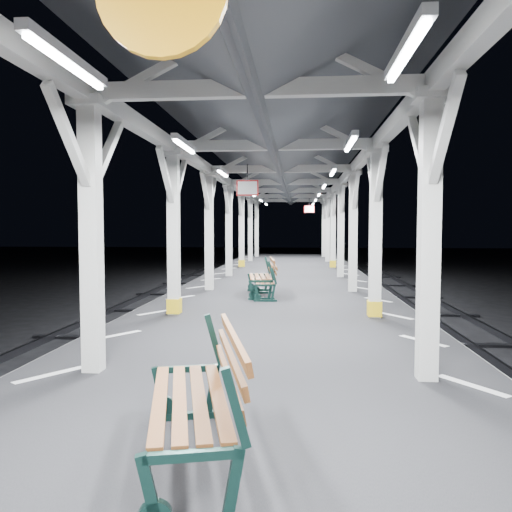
# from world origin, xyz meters

# --- Properties ---
(ground) EXTENTS (120.00, 120.00, 0.00)m
(ground) POSITION_xyz_m (0.00, 0.00, 0.00)
(ground) COLOR black
(ground) RESTS_ON ground
(platform) EXTENTS (6.00, 50.00, 1.00)m
(platform) POSITION_xyz_m (0.00, 0.00, 0.50)
(platform) COLOR black
(platform) RESTS_ON ground
(hazard_stripes_left) EXTENTS (1.00, 48.00, 0.01)m
(hazard_stripes_left) POSITION_xyz_m (-2.45, 0.00, 1.00)
(hazard_stripes_left) COLOR silver
(hazard_stripes_left) RESTS_ON platform
(hazard_stripes_right) EXTENTS (1.00, 48.00, 0.01)m
(hazard_stripes_right) POSITION_xyz_m (2.45, 0.00, 1.00)
(hazard_stripes_right) COLOR silver
(hazard_stripes_right) RESTS_ON platform
(canopy) EXTENTS (5.40, 49.00, 4.65)m
(canopy) POSITION_xyz_m (0.00, -0.02, 4.56)
(canopy) COLOR silver
(canopy) RESTS_ON platform
(bench_near) EXTENTS (1.09, 1.93, 0.99)m
(bench_near) POSITION_xyz_m (-0.19, -4.25, 1.53)
(bench_near) COLOR #102C27
(bench_near) RESTS_ON platform
(bench_mid) EXTENTS (0.71, 1.57, 0.82)m
(bench_mid) POSITION_xyz_m (-0.25, 4.62, 1.44)
(bench_mid) COLOR #102C27
(bench_mid) RESTS_ON platform
(bench_far) EXTENTS (0.86, 1.84, 0.97)m
(bench_far) POSITION_xyz_m (-0.38, 5.01, 1.51)
(bench_far) COLOR #102C27
(bench_far) RESTS_ON platform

